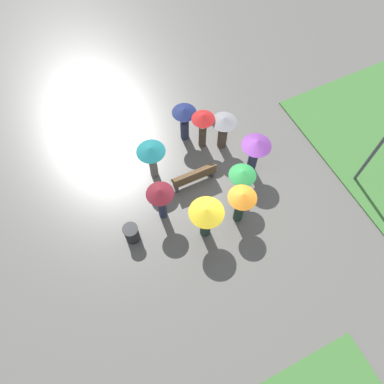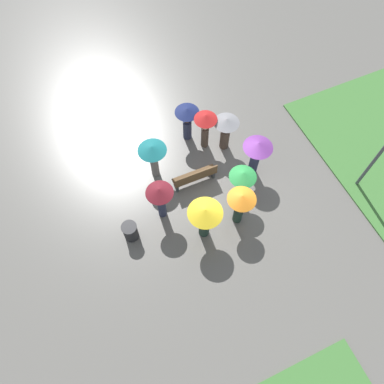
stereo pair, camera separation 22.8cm
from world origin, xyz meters
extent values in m
plane|color=#66635E|center=(0.00, 0.00, 0.00)|extent=(90.00, 90.00, 0.00)
cube|color=brown|center=(1.00, -1.01, 0.42)|extent=(1.74, 0.44, 0.05)
cube|color=brown|center=(1.00, -0.83, 0.68)|extent=(1.74, 0.07, 0.45)
cube|color=#383D42|center=(0.23, -0.99, 0.20)|extent=(0.09, 0.38, 0.40)
cube|color=#383D42|center=(1.76, -1.02, 0.20)|extent=(0.09, 0.38, 0.40)
cylinder|color=#474C51|center=(-4.75, 1.71, 2.16)|extent=(0.12, 0.12, 4.31)
cylinder|color=#232326|center=(4.02, 0.16, 0.40)|extent=(0.52, 0.52, 0.80)
cylinder|color=black|center=(4.02, 0.16, 0.82)|extent=(0.56, 0.56, 0.03)
cylinder|color=#2D2333|center=(-0.24, 0.33, 0.50)|extent=(0.40, 0.40, 1.01)
sphere|color=#997051|center=(-0.24, 0.33, 1.10)|extent=(0.19, 0.19, 0.19)
cylinder|color=#4C4C4F|center=(-0.24, 0.33, 1.38)|extent=(0.02, 0.02, 0.35)
cone|color=#237A38|center=(-0.24, 0.33, 1.69)|extent=(0.98, 0.98, 0.27)
cylinder|color=#282D47|center=(2.66, -0.21, 0.56)|extent=(0.43, 0.43, 1.12)
sphere|color=brown|center=(2.66, -0.21, 1.21)|extent=(0.19, 0.19, 0.19)
cylinder|color=#4C4C4F|center=(2.66, -0.21, 1.48)|extent=(0.02, 0.02, 0.35)
cone|color=maroon|center=(2.66, -0.21, 1.78)|extent=(0.97, 0.97, 0.24)
cylinder|color=#282D47|center=(-1.29, -0.49, 0.54)|extent=(0.43, 0.43, 1.08)
sphere|color=beige|center=(-1.29, -0.49, 1.19)|extent=(0.22, 0.22, 0.22)
cylinder|color=#4C4C4F|center=(-1.29, -0.49, 1.48)|extent=(0.02, 0.02, 0.35)
cone|color=#703389|center=(-1.29, -0.49, 1.79)|extent=(1.10, 1.10, 0.27)
cylinder|color=#1E3328|center=(1.57, 1.10, 0.54)|extent=(0.52, 0.52, 1.09)
sphere|color=brown|center=(1.57, 1.10, 1.20)|extent=(0.23, 0.23, 0.23)
cylinder|color=#4C4C4F|center=(1.57, 1.10, 1.49)|extent=(0.02, 0.02, 0.35)
cone|color=gold|center=(1.57, 1.10, 1.79)|extent=(1.20, 1.20, 0.25)
cylinder|color=#47382D|center=(-0.12, -2.45, 0.54)|extent=(0.36, 0.36, 1.07)
sphere|color=beige|center=(-0.12, -2.45, 1.18)|extent=(0.21, 0.21, 0.21)
cylinder|color=#4C4C4F|center=(-0.12, -2.45, 1.46)|extent=(0.02, 0.02, 0.35)
cone|color=red|center=(-0.12, -2.45, 1.75)|extent=(0.90, 0.90, 0.23)
cylinder|color=#1E3328|center=(0.23, 1.12, 0.54)|extent=(0.48, 0.48, 1.07)
sphere|color=beige|center=(0.23, 1.12, 1.17)|extent=(0.19, 0.19, 0.19)
cylinder|color=#4C4C4F|center=(0.23, 1.12, 1.44)|extent=(0.02, 0.02, 0.35)
cone|color=orange|center=(0.23, 1.12, 1.74)|extent=(1.00, 1.00, 0.24)
cylinder|color=#282D47|center=(0.36, -3.12, 0.49)|extent=(0.48, 0.48, 0.98)
sphere|color=brown|center=(0.36, -3.12, 1.09)|extent=(0.22, 0.22, 0.22)
cylinder|color=#4C4C4F|center=(0.36, -3.12, 1.37)|extent=(0.02, 0.02, 0.35)
cone|color=navy|center=(0.36, -3.12, 1.64)|extent=(0.96, 0.96, 0.19)
cylinder|color=#47382D|center=(-0.82, -2.06, 0.48)|extent=(0.51, 0.51, 0.96)
sphere|color=tan|center=(-0.82, -2.06, 1.06)|extent=(0.20, 0.20, 0.20)
cylinder|color=#4C4C4F|center=(-0.82, -2.06, 1.33)|extent=(0.02, 0.02, 0.35)
cone|color=gray|center=(-0.82, -2.06, 1.62)|extent=(1.00, 1.00, 0.23)
cylinder|color=slate|center=(2.24, -1.98, 0.52)|extent=(0.44, 0.44, 1.05)
sphere|color=tan|center=(2.24, -1.98, 1.14)|extent=(0.19, 0.19, 0.19)
cylinder|color=#4C4C4F|center=(2.24, -1.98, 1.42)|extent=(0.02, 0.02, 0.35)
cone|color=#197075|center=(2.24, -1.98, 1.70)|extent=(1.07, 1.07, 0.22)
camera|label=1|loc=(4.33, 5.62, 12.73)|focal=35.00mm
camera|label=2|loc=(4.13, 5.72, 12.73)|focal=35.00mm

